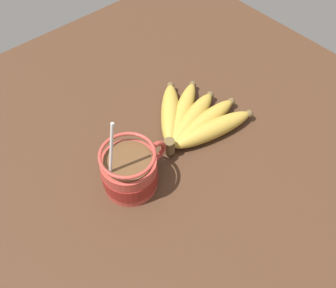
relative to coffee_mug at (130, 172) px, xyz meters
The scene contains 3 objects.
table 9.47cm from the coffee_mug, 11.31° to the right, with size 100.51×100.51×3.09cm.
coffee_mug is the anchor object (origin of this frame).
banana_bunch 17.59cm from the coffee_mug, ahead, with size 19.40×19.15×4.12cm.
Camera 1 is at (-26.03, -29.11, 58.93)cm, focal length 40.00 mm.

